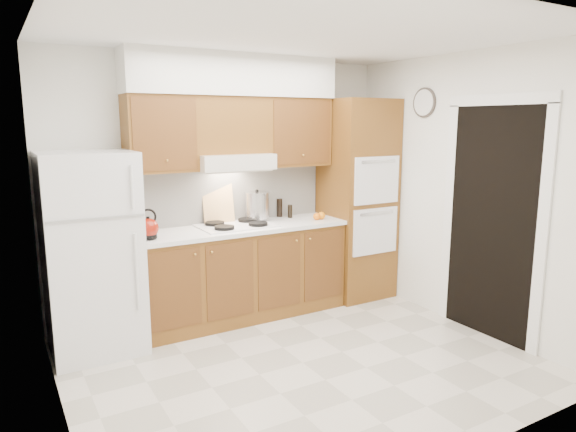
# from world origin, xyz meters

# --- Properties ---
(floor) EXTENTS (3.60, 3.60, 0.00)m
(floor) POSITION_xyz_m (0.00, 0.00, 0.00)
(floor) COLOR beige
(floor) RESTS_ON ground
(ceiling) EXTENTS (3.60, 3.60, 0.00)m
(ceiling) POSITION_xyz_m (0.00, 0.00, 2.60)
(ceiling) COLOR white
(ceiling) RESTS_ON wall_back
(wall_back) EXTENTS (3.60, 0.02, 2.60)m
(wall_back) POSITION_xyz_m (0.00, 1.50, 1.30)
(wall_back) COLOR white
(wall_back) RESTS_ON floor
(wall_left) EXTENTS (0.02, 3.00, 2.60)m
(wall_left) POSITION_xyz_m (-1.80, 0.00, 1.30)
(wall_left) COLOR white
(wall_left) RESTS_ON floor
(wall_right) EXTENTS (0.02, 3.00, 2.60)m
(wall_right) POSITION_xyz_m (1.80, 0.00, 1.30)
(wall_right) COLOR white
(wall_right) RESTS_ON floor
(fridge) EXTENTS (0.75, 0.72, 1.72)m
(fridge) POSITION_xyz_m (-1.41, 1.14, 0.86)
(fridge) COLOR white
(fridge) RESTS_ON floor
(base_cabinets) EXTENTS (2.11, 0.60, 0.90)m
(base_cabinets) POSITION_xyz_m (0.02, 1.20, 0.45)
(base_cabinets) COLOR brown
(base_cabinets) RESTS_ON floor
(countertop) EXTENTS (2.13, 0.62, 0.04)m
(countertop) POSITION_xyz_m (0.03, 1.19, 0.92)
(countertop) COLOR white
(countertop) RESTS_ON base_cabinets
(backsplash) EXTENTS (2.11, 0.03, 0.56)m
(backsplash) POSITION_xyz_m (0.02, 1.49, 1.22)
(backsplash) COLOR white
(backsplash) RESTS_ON countertop
(oven_cabinet) EXTENTS (0.70, 0.65, 2.20)m
(oven_cabinet) POSITION_xyz_m (1.44, 1.18, 1.10)
(oven_cabinet) COLOR brown
(oven_cabinet) RESTS_ON floor
(upper_cab_left) EXTENTS (0.63, 0.33, 0.70)m
(upper_cab_left) POSITION_xyz_m (-0.71, 1.33, 1.85)
(upper_cab_left) COLOR brown
(upper_cab_left) RESTS_ON wall_back
(upper_cab_right) EXTENTS (0.73, 0.33, 0.70)m
(upper_cab_right) POSITION_xyz_m (0.72, 1.33, 1.85)
(upper_cab_right) COLOR brown
(upper_cab_right) RESTS_ON wall_back
(range_hood) EXTENTS (0.75, 0.45, 0.15)m
(range_hood) POSITION_xyz_m (-0.02, 1.27, 1.57)
(range_hood) COLOR silver
(range_hood) RESTS_ON wall_back
(upper_cab_over_hood) EXTENTS (0.75, 0.33, 0.55)m
(upper_cab_over_hood) POSITION_xyz_m (-0.02, 1.33, 1.92)
(upper_cab_over_hood) COLOR brown
(upper_cab_over_hood) RESTS_ON range_hood
(soffit) EXTENTS (2.13, 0.36, 0.40)m
(soffit) POSITION_xyz_m (0.03, 1.32, 2.40)
(soffit) COLOR silver
(soffit) RESTS_ON wall_back
(cooktop) EXTENTS (0.74, 0.50, 0.01)m
(cooktop) POSITION_xyz_m (-0.02, 1.21, 0.95)
(cooktop) COLOR white
(cooktop) RESTS_ON countertop
(doorway) EXTENTS (0.02, 0.90, 2.10)m
(doorway) POSITION_xyz_m (1.79, -0.35, 1.05)
(doorway) COLOR black
(doorway) RESTS_ON floor
(wall_clock) EXTENTS (0.02, 0.30, 0.30)m
(wall_clock) POSITION_xyz_m (1.79, 0.55, 2.15)
(wall_clock) COLOR #3F3833
(wall_clock) RESTS_ON wall_right
(kettle) EXTENTS (0.21, 0.21, 0.18)m
(kettle) POSITION_xyz_m (-0.93, 1.08, 1.04)
(kettle) COLOR maroon
(kettle) RESTS_ON countertop
(cutting_board) EXTENTS (0.33, 0.13, 0.42)m
(cutting_board) POSITION_xyz_m (-0.11, 1.45, 1.14)
(cutting_board) COLOR tan
(cutting_board) RESTS_ON countertop
(stock_pot) EXTENTS (0.27, 0.27, 0.26)m
(stock_pot) POSITION_xyz_m (0.28, 1.35, 1.10)
(stock_pot) COLOR #B1B1B6
(stock_pot) RESTS_ON cooktop
(condiment_a) EXTENTS (0.06, 0.06, 0.18)m
(condiment_a) POSITION_xyz_m (0.34, 1.44, 1.03)
(condiment_a) COLOR black
(condiment_a) RESTS_ON countertop
(condiment_b) EXTENTS (0.08, 0.08, 0.20)m
(condiment_b) POSITION_xyz_m (0.60, 1.45, 1.04)
(condiment_b) COLOR black
(condiment_b) RESTS_ON countertop
(condiment_c) EXTENTS (0.05, 0.05, 0.14)m
(condiment_c) POSITION_xyz_m (0.66, 1.33, 1.01)
(condiment_c) COLOR black
(condiment_c) RESTS_ON countertop
(orange_near) EXTENTS (0.09, 0.09, 0.08)m
(orange_near) POSITION_xyz_m (0.91, 1.09, 0.98)
(orange_near) COLOR orange
(orange_near) RESTS_ON countertop
(orange_far) EXTENTS (0.10, 0.10, 0.08)m
(orange_far) POSITION_xyz_m (0.84, 1.08, 0.98)
(orange_far) COLOR orange
(orange_far) RESTS_ON countertop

